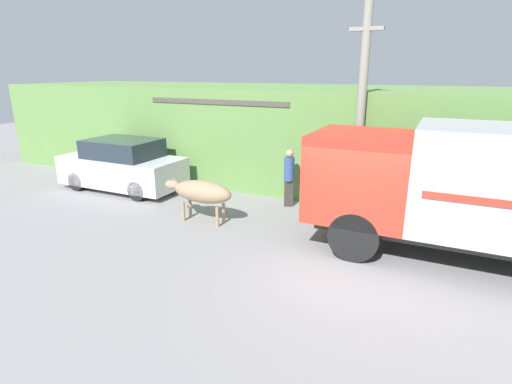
% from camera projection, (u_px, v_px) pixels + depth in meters
% --- Properties ---
extents(ground_plane, '(60.00, 60.00, 0.00)m').
position_uv_depth(ground_plane, '(345.00, 268.00, 8.57)').
color(ground_plane, gray).
extents(hillside_embankment, '(32.00, 6.18, 3.47)m').
position_uv_depth(hillside_embankment, '(394.00, 139.00, 14.13)').
color(hillside_embankment, '#608C47').
rests_on(hillside_embankment, ground_plane).
extents(building_backdrop, '(5.25, 2.70, 3.13)m').
position_uv_depth(building_backdrop, '(235.00, 140.00, 14.86)').
color(building_backdrop, '#99ADB7').
rests_on(building_backdrop, ground_plane).
extents(cargo_truck, '(7.53, 2.34, 2.99)m').
position_uv_depth(cargo_truck, '(494.00, 189.00, 8.23)').
color(cargo_truck, '#2D2D2D').
rests_on(cargo_truck, ground_plane).
extents(brown_cow, '(2.12, 0.62, 1.18)m').
position_uv_depth(brown_cow, '(201.00, 192.00, 10.95)').
color(brown_cow, '#9E7F60').
rests_on(brown_cow, ground_plane).
extents(parked_suv, '(4.38, 1.89, 1.79)m').
position_uv_depth(parked_suv, '(122.00, 166.00, 13.99)').
color(parked_suv, silver).
rests_on(parked_suv, ground_plane).
extents(pedestrian_on_hill, '(0.41, 0.41, 1.78)m').
position_uv_depth(pedestrian_on_hill, '(289.00, 175.00, 12.18)').
color(pedestrian_on_hill, '#38332D').
rests_on(pedestrian_on_hill, ground_plane).
extents(utility_pole, '(0.90, 0.25, 5.81)m').
position_uv_depth(utility_pole, '(361.00, 109.00, 11.20)').
color(utility_pole, gray).
rests_on(utility_pole, ground_plane).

